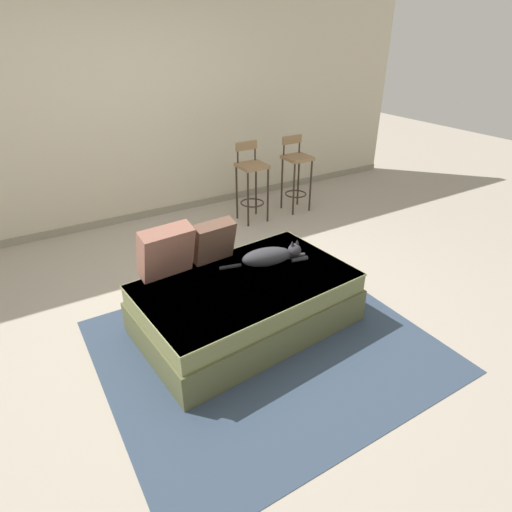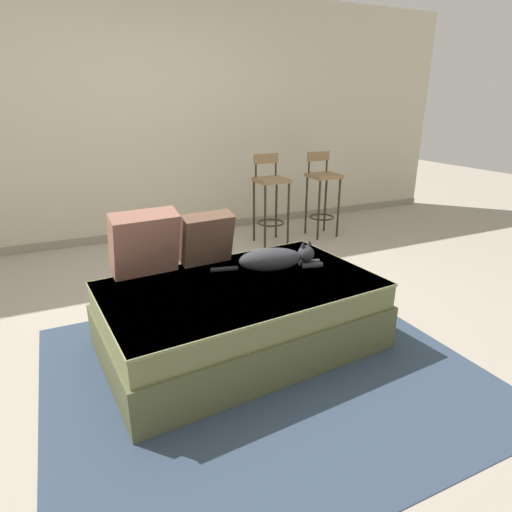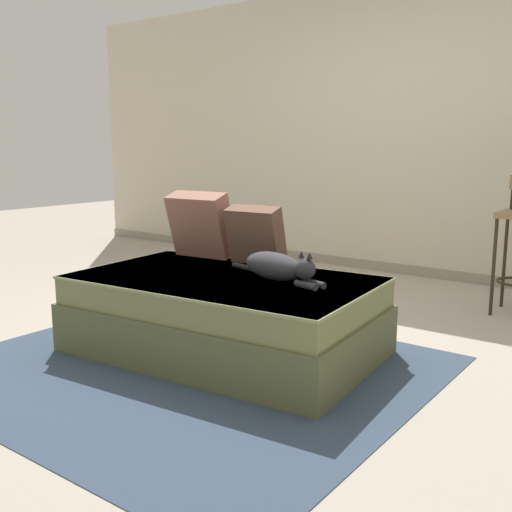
% 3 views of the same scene
% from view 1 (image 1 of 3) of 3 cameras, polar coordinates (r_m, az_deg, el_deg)
% --- Properties ---
extents(ground_plane, '(16.00, 16.00, 0.00)m').
position_cam_1_polar(ground_plane, '(3.85, -4.26, -6.06)').
color(ground_plane, '#A89E8E').
rests_on(ground_plane, ground).
extents(wall_back_panel, '(8.00, 0.10, 2.60)m').
position_cam_1_polar(wall_back_panel, '(5.36, -16.54, 18.02)').
color(wall_back_panel, beige).
rests_on(wall_back_panel, ground).
extents(wall_baseboard_trim, '(8.00, 0.02, 0.09)m').
position_cam_1_polar(wall_baseboard_trim, '(5.65, -14.64, 5.40)').
color(wall_baseboard_trim, gray).
rests_on(wall_baseboard_trim, ground).
extents(area_rug, '(2.37, 2.11, 0.01)m').
position_cam_1_polar(area_rug, '(3.36, 1.38, -11.83)').
color(area_rug, '#334256').
rests_on(area_rug, ground).
extents(couch, '(1.75, 1.15, 0.44)m').
position_cam_1_polar(couch, '(3.43, -1.29, -6.25)').
color(couch, brown).
rests_on(couch, ground).
extents(throw_pillow_corner, '(0.43, 0.29, 0.43)m').
position_cam_1_polar(throw_pillow_corner, '(3.32, -11.95, 0.58)').
color(throw_pillow_corner, '#936051').
rests_on(throw_pillow_corner, couch).
extents(throw_pillow_middle, '(0.36, 0.23, 0.36)m').
position_cam_1_polar(throw_pillow_middle, '(3.50, -5.73, 2.00)').
color(throw_pillow_middle, brown).
rests_on(throw_pillow_middle, couch).
extents(cat, '(0.73, 0.26, 0.19)m').
position_cam_1_polar(cat, '(3.48, 1.92, -0.02)').
color(cat, '#333338').
rests_on(cat, couch).
extents(bar_stool_near_window, '(0.32, 0.32, 0.96)m').
position_cam_1_polar(bar_stool_near_window, '(5.24, -0.62, 10.58)').
color(bar_stool_near_window, '#2D2319').
rests_on(bar_stool_near_window, ground).
extents(bar_stool_by_doorway, '(0.32, 0.32, 0.95)m').
position_cam_1_polar(bar_stool_by_doorway, '(5.59, 5.38, 11.65)').
color(bar_stool_by_doorway, '#2D2319').
rests_on(bar_stool_by_doorway, ground).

